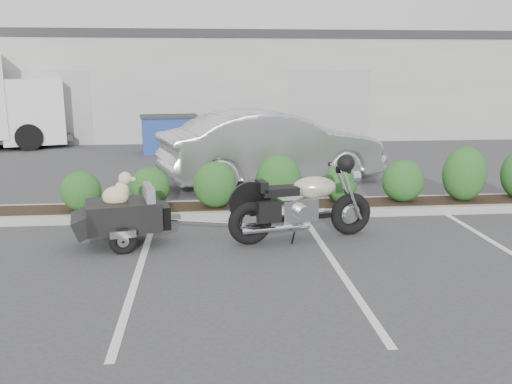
{
  "coord_description": "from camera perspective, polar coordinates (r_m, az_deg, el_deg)",
  "views": [
    {
      "loc": [
        -0.58,
        -7.63,
        2.67
      ],
      "look_at": [
        0.22,
        0.7,
        0.75
      ],
      "focal_mm": 38.0,
      "sensor_mm": 36.0,
      "label": 1
    }
  ],
  "objects": [
    {
      "name": "ground",
      "position": [
        8.1,
        -1.08,
        -6.32
      ],
      "size": [
        90.0,
        90.0,
        0.0
      ],
      "primitive_type": "plane",
      "color": "#38383A",
      "rests_on": "ground"
    },
    {
      "name": "planter_kerb",
      "position": [
        10.29,
        3.52,
        -1.71
      ],
      "size": [
        12.0,
        1.0,
        0.15
      ],
      "primitive_type": "cube",
      "color": "#9E9E93",
      "rests_on": "ground"
    },
    {
      "name": "building",
      "position": [
        24.64,
        -4.24,
        11.33
      ],
      "size": [
        26.0,
        10.0,
        4.0
      ],
      "primitive_type": "cube",
      "color": "#9EA099",
      "rests_on": "ground"
    },
    {
      "name": "motorcycle",
      "position": [
        8.55,
        4.9,
        -1.44
      ],
      "size": [
        2.4,
        1.02,
        1.39
      ],
      "rotation": [
        0.0,
        0.0,
        0.21
      ],
      "color": "black",
      "rests_on": "ground"
    },
    {
      "name": "pet_trailer",
      "position": [
        8.55,
        -13.89,
        -2.27
      ],
      "size": [
        1.96,
        1.12,
        1.15
      ],
      "rotation": [
        0.0,
        0.0,
        0.21
      ],
      "color": "black",
      "rests_on": "ground"
    },
    {
      "name": "sedan",
      "position": [
        12.76,
        1.76,
        4.76
      ],
      "size": [
        5.53,
        3.27,
        1.72
      ],
      "primitive_type": "imported",
      "rotation": [
        0.0,
        0.0,
        1.87
      ],
      "color": "silver",
      "rests_on": "ground"
    },
    {
      "name": "dumpster",
      "position": [
        17.78,
        -9.09,
        6.09
      ],
      "size": [
        1.96,
        1.47,
        1.19
      ],
      "rotation": [
        0.0,
        0.0,
        0.13
      ],
      "color": "navy",
      "rests_on": "ground"
    }
  ]
}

